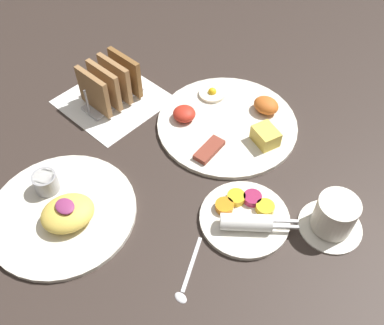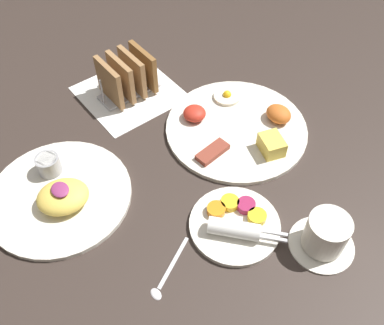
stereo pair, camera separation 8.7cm
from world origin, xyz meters
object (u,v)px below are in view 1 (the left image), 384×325
Objects in this scene: plate_foreground at (62,210)px; toast_rack at (110,84)px; plate_condiments at (245,217)px; coffee_cup at (334,216)px; plate_breakfast at (229,122)px.

toast_rack is at bearing 122.93° from plate_foreground.
plate_condiments is at bearing 40.59° from plate_foreground.
toast_rack is at bearing -175.41° from coffee_cup.
plate_condiments is 0.45m from toast_rack.
toast_rack reaches higher than plate_breakfast.
coffee_cup reaches higher than plate_foreground.
plate_breakfast reaches higher than plate_condiments.
plate_breakfast is at bearing 136.31° from plate_condiments.
plate_breakfast is 1.77× the size of plate_condiments.
plate_breakfast is 0.32m from coffee_cup.
toast_rack is 0.58m from coffee_cup.
plate_breakfast is 2.66× the size of coffee_cup.
toast_rack is (-0.18, 0.28, 0.04)m from plate_foreground.
toast_rack is 1.23× the size of coffee_cup.
plate_breakfast is 1.12× the size of plate_foreground.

